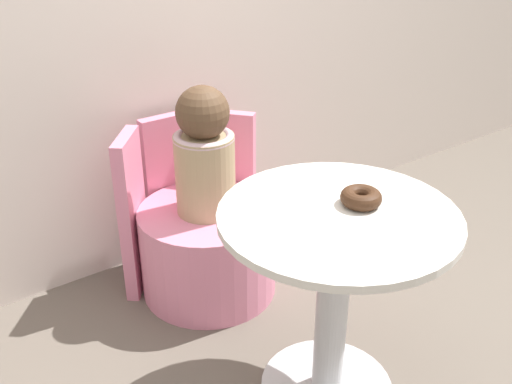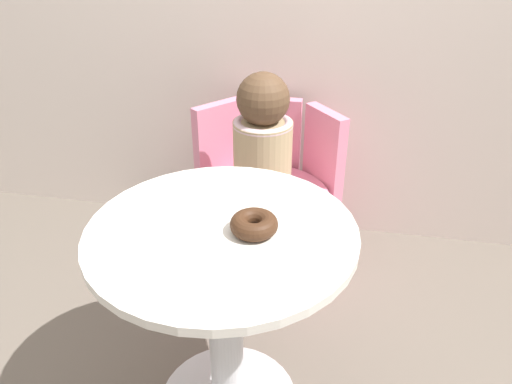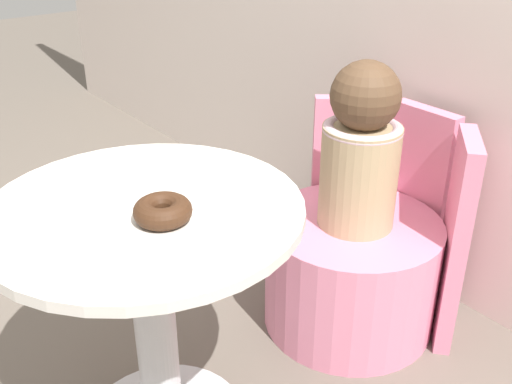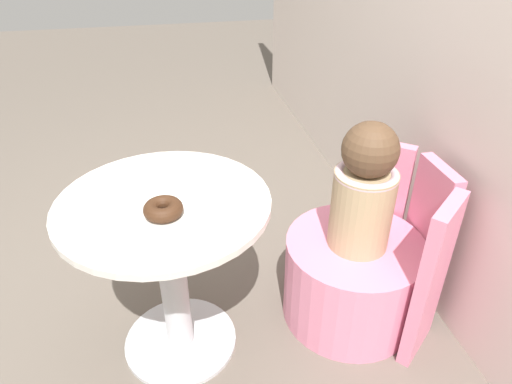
{
  "view_description": "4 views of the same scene",
  "coord_description": "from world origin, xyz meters",
  "views": [
    {
      "loc": [
        -1.12,
        -1.08,
        1.53
      ],
      "look_at": [
        -0.09,
        0.34,
        0.62
      ],
      "focal_mm": 42.0,
      "sensor_mm": 36.0,
      "label": 1
    },
    {
      "loc": [
        0.24,
        -1.03,
        1.41
      ],
      "look_at": [
        -0.03,
        0.36,
        0.59
      ],
      "focal_mm": 35.0,
      "sensor_mm": 36.0,
      "label": 2
    },
    {
      "loc": [
        1.01,
        -0.52,
        1.31
      ],
      "look_at": [
        -0.11,
        0.36,
        0.58
      ],
      "focal_mm": 42.0,
      "sensor_mm": 36.0,
      "label": 3
    },
    {
      "loc": [
        1.23,
        0.04,
        1.5
      ],
      "look_at": [
        -0.1,
        0.32,
        0.64
      ],
      "focal_mm": 32.0,
      "sensor_mm": 36.0,
      "label": 4
    }
  ],
  "objects": [
    {
      "name": "child_figure",
      "position": [
        -0.07,
        0.72,
        0.62
      ],
      "size": [
        0.23,
        0.23,
        0.51
      ],
      "color": "tan",
      "rests_on": "tub_chair"
    },
    {
      "name": "donut",
      "position": [
        0.04,
        0.0,
        0.71
      ],
      "size": [
        0.12,
        0.12,
        0.05
      ],
      "color": "#3D2314",
      "rests_on": "round_table"
    },
    {
      "name": "tub_chair",
      "position": [
        -0.07,
        0.72,
        0.19
      ],
      "size": [
        0.56,
        0.56,
        0.37
      ],
      "color": "pink",
      "rests_on": "ground_plane"
    },
    {
      "name": "ground_plane",
      "position": [
        0.0,
        0.0,
        0.0
      ],
      "size": [
        12.0,
        12.0,
        0.0
      ],
      "primitive_type": "plane",
      "color": "#665B51"
    },
    {
      "name": "round_table",
      "position": [
        -0.05,
        -0.0,
        0.47
      ],
      "size": [
        0.71,
        0.71,
        0.68
      ],
      "color": "silver",
      "rests_on": "ground_plane"
    },
    {
      "name": "booth_backrest",
      "position": [
        -0.07,
        0.95,
        0.34
      ],
      "size": [
        0.65,
        0.24,
        0.68
      ],
      "color": "pink",
      "rests_on": "ground_plane"
    }
  ]
}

